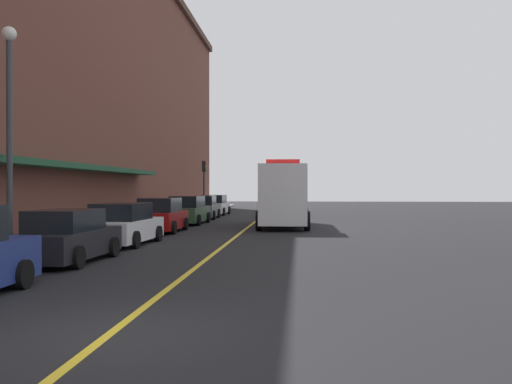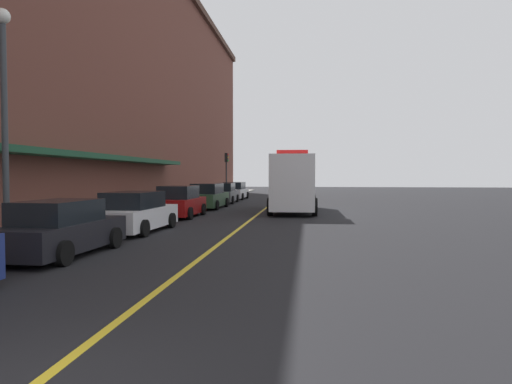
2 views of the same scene
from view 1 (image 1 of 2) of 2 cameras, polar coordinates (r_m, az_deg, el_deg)
name	(u,v)px [view 1 (image 1 of 2)]	position (r m, az deg, el deg)	size (l,w,h in m)	color
ground_plane	(251,225)	(33.62, -0.50, -3.29)	(112.00, 112.00, 0.00)	black
sidewalk_left	(147,223)	(34.69, -10.77, -3.06)	(2.40, 70.00, 0.15)	#9E9B93
lane_center_stripe	(251,225)	(33.62, -0.50, -3.29)	(0.16, 70.00, 0.01)	gold
brick_building_left	(9,70)	(37.25, -23.36, 11.07)	(14.70, 64.00, 18.15)	brown
parked_car_1	(68,237)	(17.71, -18.24, -4.32)	(2.03, 4.44, 1.56)	black
parked_car_2	(123,225)	(22.62, -13.07, -3.22)	(2.22, 4.70, 1.60)	silver
parked_car_3	(161,216)	(28.58, -9.43, -2.38)	(2.09, 4.34, 1.69)	maroon
parked_car_4	(188,211)	(34.69, -6.80, -1.87)	(2.16, 4.91, 1.69)	#2D5133
parked_car_5	(203,208)	(40.36, -5.29, -1.58)	(2.10, 4.32, 1.62)	#595B60
parked_car_6	(214,205)	(45.99, -4.17, -1.34)	(2.20, 4.66, 1.60)	silver
box_truck	(284,196)	(32.12, 2.77, -0.39)	(2.86, 8.47, 3.62)	silver
parking_meter_1	(169,206)	(36.47, -8.62, -1.34)	(0.14, 0.18, 1.33)	#4C4C51
parking_meter_2	(182,204)	(40.14, -7.41, -1.17)	(0.14, 0.18, 1.33)	#4C4C51
parking_meter_3	(169,206)	(36.31, -8.68, -1.35)	(0.14, 0.18, 1.33)	#4C4C51
street_lamp_left	(9,115)	(19.06, -23.33, 7.04)	(0.44, 0.44, 6.94)	#33383D
traffic_light_near	(204,176)	(48.97, -5.19, 1.58)	(0.38, 0.36, 4.30)	#232326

